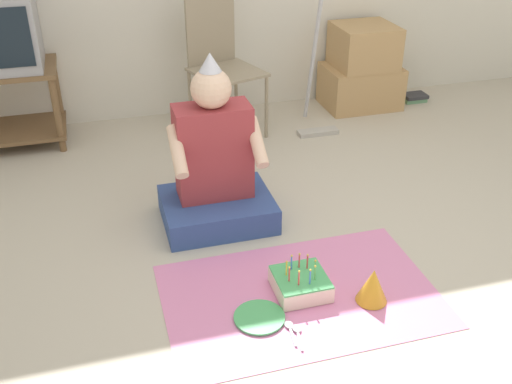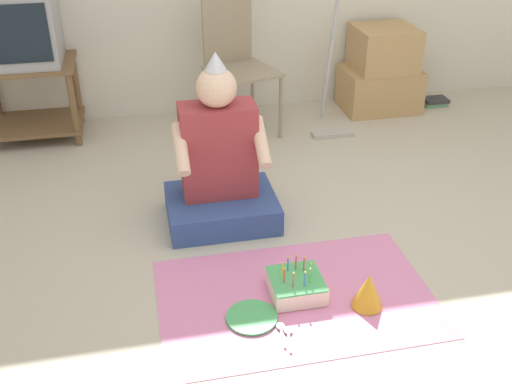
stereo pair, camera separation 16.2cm
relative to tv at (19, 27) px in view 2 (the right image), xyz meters
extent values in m
plane|color=#BCB29E|center=(1.58, -2.03, -0.74)|extent=(16.00, 16.00, 0.00)
cube|color=brown|center=(0.00, 0.00, -0.24)|extent=(0.61, 0.47, 0.03)
cube|color=brown|center=(0.00, 0.00, -0.65)|extent=(0.61, 0.47, 0.02)
cylinder|color=brown|center=(0.27, -0.21, -0.48)|extent=(0.04, 0.04, 0.52)
cylinder|color=brown|center=(0.27, 0.20, -0.48)|extent=(0.04, 0.04, 0.52)
cube|color=#99999E|center=(0.00, 0.00, 0.00)|extent=(0.47, 0.45, 0.45)
cube|color=black|center=(0.00, -0.23, 0.01)|extent=(0.41, 0.01, 0.35)
cube|color=gray|center=(1.37, -0.24, -0.30)|extent=(0.52, 0.53, 0.02)
cube|color=gray|center=(1.31, -0.05, -0.05)|extent=(0.35, 0.13, 0.50)
cylinder|color=gray|center=(1.25, -0.48, -0.52)|extent=(0.02, 0.02, 0.44)
cylinder|color=gray|center=(1.60, -0.37, -0.52)|extent=(0.02, 0.02, 0.44)
cylinder|color=gray|center=(1.14, -0.11, -0.52)|extent=(0.02, 0.02, 0.44)
cylinder|color=gray|center=(1.49, 0.00, -0.52)|extent=(0.02, 0.02, 0.44)
cube|color=tan|center=(2.46, 0.00, -0.59)|extent=(0.55, 0.41, 0.31)
cube|color=tan|center=(2.46, 0.00, -0.28)|extent=(0.42, 0.42, 0.30)
cube|color=#B2ADA3|center=(1.96, -0.42, -0.73)|extent=(0.28, 0.09, 0.03)
cylinder|color=#B7B7BC|center=(1.96, -0.29, -0.13)|extent=(0.03, 0.29, 1.16)
cube|color=#60936B|center=(2.91, -0.04, -0.73)|extent=(0.17, 0.12, 0.03)
cube|color=#333338|center=(2.91, -0.04, -0.70)|extent=(0.18, 0.13, 0.03)
cube|color=#334C8C|center=(1.05, -1.31, -0.67)|extent=(0.56, 0.45, 0.14)
cube|color=#993338|center=(1.05, -1.27, -0.36)|extent=(0.38, 0.19, 0.49)
sphere|color=beige|center=(1.05, -1.27, -0.02)|extent=(0.20, 0.20, 0.20)
cone|color=silver|center=(1.05, -1.27, 0.11)|extent=(0.11, 0.11, 0.09)
cylinder|color=beige|center=(0.86, -1.38, -0.28)|extent=(0.06, 0.26, 0.21)
cylinder|color=beige|center=(1.25, -1.38, -0.28)|extent=(0.06, 0.26, 0.21)
cube|color=pink|center=(1.27, -2.01, -0.74)|extent=(1.19, 0.78, 0.01)
cube|color=#F4E0C6|center=(1.27, -1.99, -0.70)|extent=(0.23, 0.23, 0.08)
cube|color=#4CB266|center=(1.27, -1.99, -0.66)|extent=(0.23, 0.23, 0.01)
cylinder|color=#66C666|center=(1.34, -1.99, -0.62)|extent=(0.01, 0.01, 0.07)
sphere|color=#FFCC4C|center=(1.34, -1.99, -0.58)|extent=(0.01, 0.01, 0.01)
cylinder|color=#EA4C4C|center=(1.32, -1.94, -0.62)|extent=(0.01, 0.01, 0.07)
sphere|color=#FFCC4C|center=(1.32, -1.94, -0.58)|extent=(0.01, 0.01, 0.01)
cylinder|color=#EA4C4C|center=(1.29, -1.93, -0.62)|extent=(0.01, 0.01, 0.07)
sphere|color=#FFCC4C|center=(1.29, -1.93, -0.58)|extent=(0.01, 0.01, 0.01)
cylinder|color=#4C7FE5|center=(1.25, -1.93, -0.62)|extent=(0.01, 0.01, 0.07)
sphere|color=#FFCC4C|center=(1.25, -1.93, -0.58)|extent=(0.01, 0.01, 0.01)
cylinder|color=yellow|center=(1.21, -1.96, -0.62)|extent=(0.01, 0.01, 0.07)
sphere|color=#FFCC4C|center=(1.21, -1.96, -0.58)|extent=(0.01, 0.01, 0.01)
cylinder|color=#EA4C4C|center=(1.21, -2.01, -0.62)|extent=(0.01, 0.01, 0.07)
sphere|color=#FFCC4C|center=(1.21, -2.01, -0.58)|extent=(0.01, 0.01, 0.01)
cylinder|color=#EA4C4C|center=(1.24, -2.04, -0.62)|extent=(0.01, 0.01, 0.07)
sphere|color=#FFCC4C|center=(1.24, -2.04, -0.58)|extent=(0.01, 0.01, 0.01)
cylinder|color=#4C7FE5|center=(1.29, -2.05, -0.62)|extent=(0.01, 0.01, 0.07)
sphere|color=#FFCC4C|center=(1.29, -2.05, -0.58)|extent=(0.01, 0.01, 0.01)
cylinder|color=#66C666|center=(1.32, -2.03, -0.62)|extent=(0.01, 0.01, 0.07)
sphere|color=#FFCC4C|center=(1.32, -2.03, -0.58)|extent=(0.01, 0.01, 0.01)
cone|color=gold|center=(1.55, -2.13, -0.66)|extent=(0.14, 0.14, 0.16)
cylinder|color=#4CB266|center=(1.05, -2.11, -0.73)|extent=(0.22, 0.22, 0.01)
ellipsoid|color=white|center=(1.15, -2.19, -0.73)|extent=(0.04, 0.05, 0.01)
cube|color=white|center=(1.15, -2.26, -0.73)|extent=(0.02, 0.10, 0.01)
ellipsoid|color=white|center=(1.18, -2.22, -0.73)|extent=(0.04, 0.05, 0.01)
cube|color=white|center=(1.17, -2.29, -0.73)|extent=(0.03, 0.10, 0.01)
camera|label=1|loc=(0.52, -3.94, 0.96)|focal=42.00mm
camera|label=2|loc=(0.67, -3.97, 0.96)|focal=42.00mm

